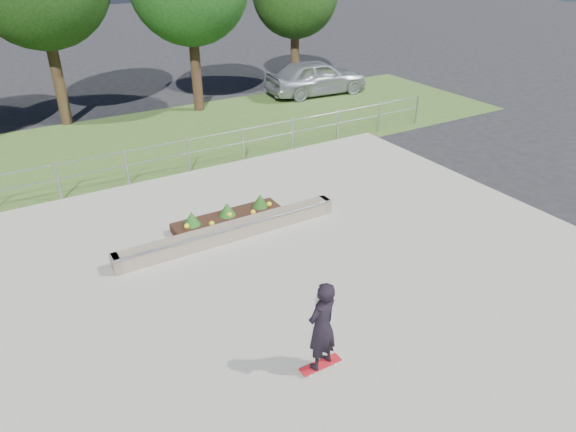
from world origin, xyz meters
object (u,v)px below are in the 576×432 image
Objects in this scene: grind_ledge at (231,231)px; planter_bed at (231,220)px; skateboarder at (322,326)px; parked_car at (317,77)px.

grind_ledge is 2.00× the size of planter_bed.
planter_bed is at bearing 81.30° from skateboarder.
grind_ledge is 14.42m from parked_car.
parked_car reaches higher than grind_ledge.
skateboarder is at bearing 151.19° from parked_car.
planter_bed is 13.84m from parked_car.
parked_car is at bearing 47.64° from grind_ledge.
grind_ledge is 1.20× the size of parked_car.
skateboarder is at bearing -98.70° from planter_bed.
planter_bed is 1.64× the size of skateboarder.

